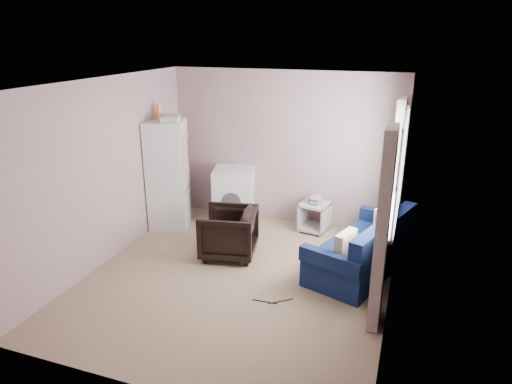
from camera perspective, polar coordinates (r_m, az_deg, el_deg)
room at (r=5.56m, az=-2.32°, el=0.59°), size 3.84×4.24×2.54m
armchair at (r=6.49m, az=-3.47°, el=-4.83°), size 0.83×0.87×0.77m
fridge at (r=7.47m, az=-10.95°, el=2.25°), size 0.76×0.76×1.99m
washing_machine at (r=7.64m, az=-2.77°, el=-0.26°), size 0.79×0.79×0.92m
side_table at (r=7.37m, az=7.36°, el=-2.84°), size 0.50×0.50×0.59m
sofa at (r=6.27m, az=13.37°, el=-7.20°), size 1.34×1.95×0.80m
window_dressing at (r=5.91m, az=16.42°, el=-0.57°), size 0.17×2.62×2.18m
floor_cables at (r=5.59m, az=2.12°, el=-13.52°), size 0.46×0.20×0.01m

